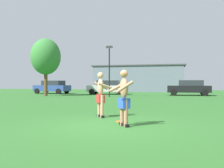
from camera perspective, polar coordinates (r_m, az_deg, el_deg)
name	(u,v)px	position (r m, az deg, el deg)	size (l,w,h in m)	color
ground_plane	(110,126)	(7.71, -0.53, -9.56)	(80.00, 80.00, 0.00)	#2D6628
player_with_cap	(124,95)	(7.56, 2.72, -2.51)	(0.83, 0.71, 1.72)	black
player_in_red	(101,93)	(9.56, -2.60, -2.13)	(0.80, 0.78, 1.72)	black
frisbee	(120,122)	(8.47, 1.93, -8.58)	(0.30, 0.30, 0.03)	orange
car_black_near_post	(189,88)	(27.12, 17.25, -0.77)	(4.31, 2.04, 1.58)	black
car_blue_mid_lot	(52,87)	(31.06, -13.49, -0.64)	(4.48, 2.43, 1.58)	#2D478C
car_silver_far_end	(107,87)	(28.31, -1.13, -0.72)	(4.42, 2.27, 1.58)	silver
lamp_post	(109,65)	(23.64, -0.63, 4.42)	(0.60, 0.24, 4.81)	black
outbuilding_behind_lot	(140,79)	(38.59, 6.33, 1.22)	(13.51, 6.82, 3.89)	slate
tree_right_field	(46,57)	(26.04, -14.92, 6.02)	(2.98, 2.98, 5.77)	brown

